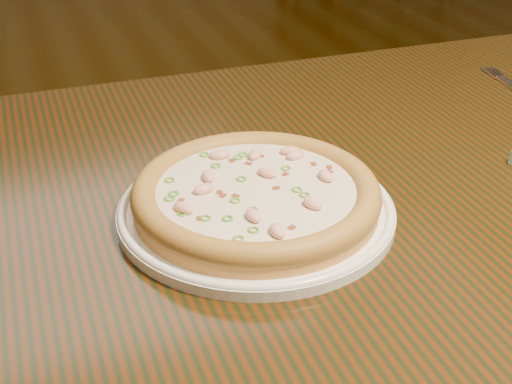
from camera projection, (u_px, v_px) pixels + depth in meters
name	position (u px, v px, depth m)	size (l,w,h in m)	color
ground	(222.00, 322.00, 1.76)	(9.00, 9.00, 0.00)	black
hero_table	(332.00, 246.00, 0.90)	(1.20, 0.80, 0.75)	black
plate	(256.00, 209.00, 0.77)	(0.30, 0.30, 0.02)	white
pizza	(256.00, 194.00, 0.76)	(0.27, 0.27, 0.03)	#CB8B40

